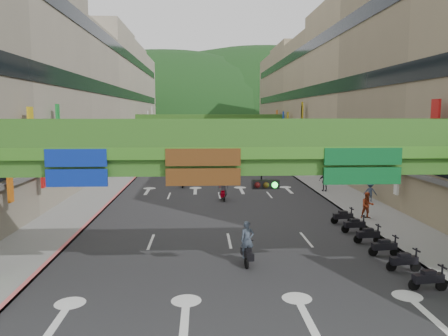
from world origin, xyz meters
TOP-DOWN VIEW (x-y plane):
  - road_slab at (0.00, 50.00)m, footprint 18.00×140.00m
  - sidewalk_left at (-11.00, 50.00)m, footprint 4.00×140.00m
  - sidewalk_right at (11.00, 50.00)m, footprint 4.00×140.00m
  - curb_left at (-9.10, 50.00)m, footprint 0.20×140.00m
  - curb_right at (9.10, 50.00)m, footprint 0.20×140.00m
  - building_row_left at (-18.93, 50.00)m, footprint 12.80×95.00m
  - building_row_right at (18.93, 50.00)m, footprint 12.80×95.00m
  - overpass_near at (0.93, 5.38)m, footprint 28.00×12.27m
  - overpass_far at (0.00, 65.00)m, footprint 28.00×2.20m
  - hill_left at (-15.00, 160.00)m, footprint 168.00×140.00m
  - hill_right at (25.00, 180.00)m, footprint 208.00×176.00m
  - bunting_string at (0.00, 30.00)m, footprint 26.00×0.36m
  - scooter_rider_near at (0.62, 8.01)m, footprint 0.73×1.60m
  - scooter_rider_mid at (-0.20, 35.37)m, footprint 0.83×1.60m
  - scooter_rider_left at (-3.47, 30.59)m, footprint 0.99×1.60m
  - scooter_rider_far at (0.22, 23.77)m, footprint 0.95×1.60m
  - parked_scooter_row at (7.80, 10.00)m, footprint 1.60×11.59m
  - car_silver at (-7.00, 49.37)m, footprint 1.77×4.04m
  - car_yellow at (3.94, 59.07)m, footprint 1.84×4.43m
  - pedestrian_red at (9.80, 16.45)m, footprint 0.92×0.74m
  - pedestrian_dark at (9.80, 27.00)m, footprint 1.14×1.00m
  - pedestrian_blue at (12.20, 22.09)m, footprint 0.85×0.68m

SIDE VIEW (x-z plane):
  - hill_left at x=-15.00m, z-range -56.00..56.00m
  - hill_right at x=25.00m, z-range -64.00..64.00m
  - road_slab at x=0.00m, z-range 0.00..0.02m
  - sidewalk_left at x=-11.00m, z-range 0.00..0.15m
  - sidewalk_right at x=11.00m, z-range 0.00..0.15m
  - curb_left at x=-9.10m, z-range 0.00..0.18m
  - curb_right at x=9.10m, z-range 0.00..0.18m
  - parked_scooter_row at x=7.80m, z-range -0.02..1.06m
  - car_silver at x=-7.00m, z-range 0.00..1.29m
  - car_yellow at x=3.94m, z-range 0.00..1.50m
  - pedestrian_blue at x=12.20m, z-range 0.00..1.59m
  - pedestrian_red at x=9.80m, z-range 0.00..1.80m
  - pedestrian_dark at x=9.80m, z-range 0.00..1.84m
  - scooter_rider_mid at x=-0.20m, z-range 0.02..1.96m
  - scooter_rider_left at x=-3.47m, z-range 0.00..2.04m
  - scooter_rider_near at x=0.62m, z-range -0.06..2.10m
  - scooter_rider_far at x=0.22m, z-range 0.03..2.21m
  - overpass_near at x=0.93m, z-range 1.66..8.76m
  - overpass_far at x=0.00m, z-range 1.85..8.95m
  - bunting_string at x=0.00m, z-range 5.73..6.19m
  - building_row_left at x=-18.93m, z-range -0.04..18.96m
  - building_row_right at x=18.93m, z-range -0.04..18.96m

